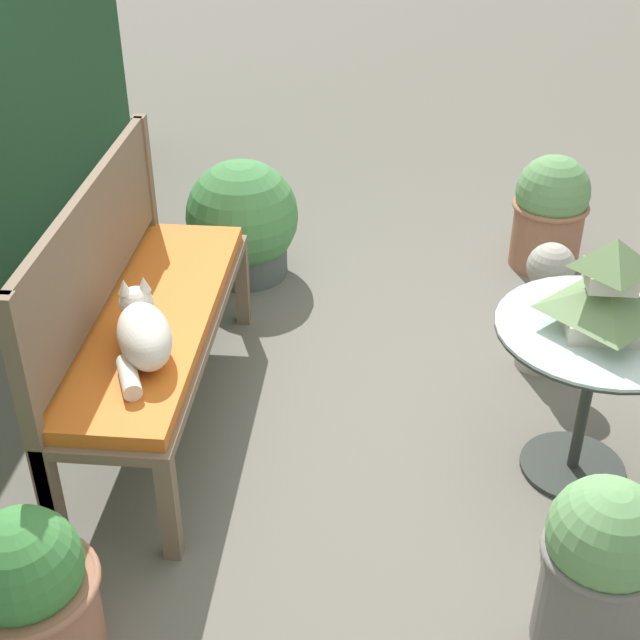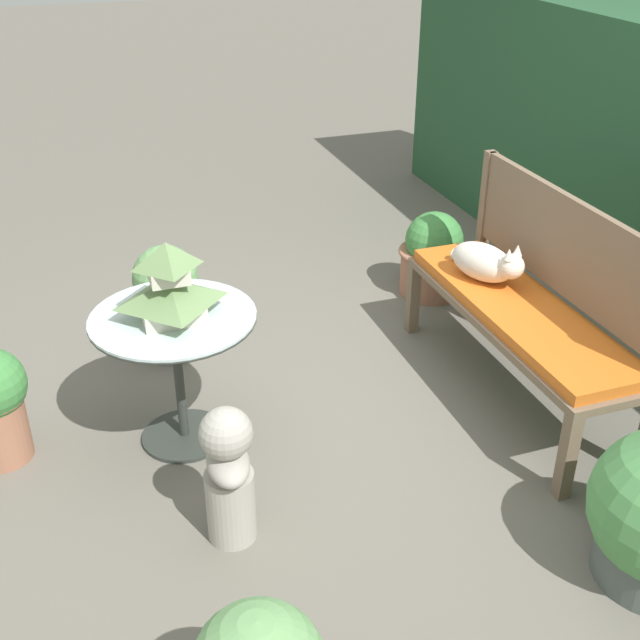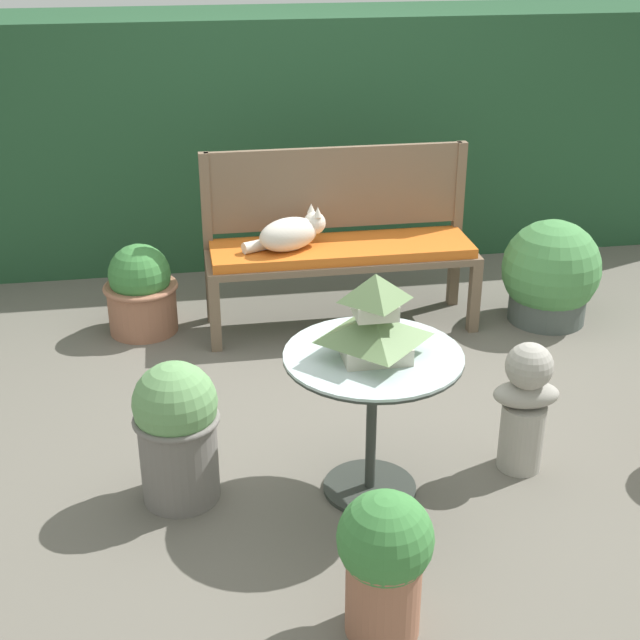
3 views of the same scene
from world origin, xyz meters
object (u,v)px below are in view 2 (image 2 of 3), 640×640
object	(u,v)px
patio_table	(175,343)
pagoda_birdhouse	(170,286)
garden_bench	(519,317)
potted_plant_path_edge	(167,299)
potted_plant_patio_mid	(433,256)
garden_bust	(229,473)
cat	(486,262)

from	to	relation	value
patio_table	pagoda_birdhouse	distance (m)	0.29
garden_bench	pagoda_birdhouse	world-z (taller)	pagoda_birdhouse
potted_plant_path_edge	patio_table	bearing A→B (deg)	-6.14
potted_plant_path_edge	potted_plant_patio_mid	distance (m)	1.69
garden_bust	potted_plant_patio_mid	distance (m)	2.39
potted_plant_path_edge	pagoda_birdhouse	bearing A→B (deg)	-6.14
pagoda_birdhouse	garden_bust	bearing A→B (deg)	4.95
garden_bust	potted_plant_path_edge	distance (m)	1.49
garden_bench	potted_plant_path_edge	size ratio (longest dim) A/B	2.48
cat	pagoda_birdhouse	size ratio (longest dim) A/B	1.38
garden_bust	cat	bearing A→B (deg)	123.66
pagoda_birdhouse	garden_bust	world-z (taller)	pagoda_birdhouse
patio_table	potted_plant_patio_mid	world-z (taller)	patio_table
patio_table	garden_bench	bearing A→B (deg)	83.60
garden_bust	potted_plant_patio_mid	bearing A→B (deg)	140.43
cat	patio_table	world-z (taller)	cat
potted_plant_path_edge	potted_plant_patio_mid	size ratio (longest dim) A/B	1.18
garden_bench	pagoda_birdhouse	bearing A→B (deg)	-96.40
patio_table	potted_plant_path_edge	distance (m)	0.82
garden_bench	potted_plant_patio_mid	world-z (taller)	potted_plant_patio_mid
garden_bench	cat	size ratio (longest dim) A/B	3.19
cat	garden_bust	xyz separation A→B (m)	(0.81, -1.54, -0.29)
patio_table	garden_bust	distance (m)	0.73
pagoda_birdhouse	potted_plant_patio_mid	distance (m)	2.09
potted_plant_patio_mid	cat	bearing A→B (deg)	-10.47
potted_plant_path_edge	garden_bench	bearing A→B (deg)	57.71
cat	potted_plant_patio_mid	bearing A→B (deg)	146.49
cat	garden_bust	world-z (taller)	cat
cat	potted_plant_path_edge	world-z (taller)	cat
pagoda_birdhouse	potted_plant_path_edge	xyz separation A→B (m)	(-0.80, 0.09, -0.47)
garden_bench	patio_table	world-z (taller)	patio_table
patio_table	potted_plant_path_edge	world-z (taller)	patio_table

